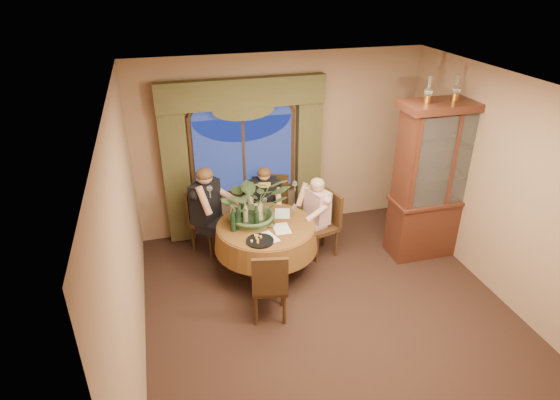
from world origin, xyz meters
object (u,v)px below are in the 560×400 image
object	(u,v)px
chair_right	(321,225)
wine_bottle_2	(243,209)
oil_lamp_left	(429,90)
centerpiece_plant	(254,180)
wine_bottle_1	(233,220)
person_scarf	(264,203)
chair_back	(208,221)
oil_lamp_center	(457,88)
chair_back_right	(274,208)
wine_bottle_4	(233,215)
china_cabinet	(440,181)
wine_bottle_3	(245,214)
person_pink	(317,216)
chair_front_left	(269,283)
wine_bottle_0	(256,217)
person_back	(206,213)
olive_bowl	(270,225)
wine_bottle_5	(238,219)
dining_table	(266,248)
oil_lamp_right	(483,86)
stoneware_vase	(258,213)

from	to	relation	value
chair_right	wine_bottle_2	world-z (taller)	wine_bottle_2
chair_right	oil_lamp_left	bearing A→B (deg)	-119.60
centerpiece_plant	wine_bottle_1	bearing A→B (deg)	-149.02
person_scarf	chair_back	bearing A→B (deg)	19.53
oil_lamp_center	chair_right	distance (m)	2.62
chair_back_right	wine_bottle_4	xyz separation A→B (m)	(-0.78, -0.85, 0.44)
china_cabinet	person_scarf	distance (m)	2.61
person_scarf	wine_bottle_3	size ratio (longest dim) A/B	3.66
chair_right	person_pink	bearing A→B (deg)	18.69
chair_front_left	wine_bottle_0	bearing A→B (deg)	98.24
oil_lamp_center	chair_front_left	distance (m)	3.47
person_back	olive_bowl	xyz separation A→B (m)	(0.78, -0.66, 0.06)
wine_bottle_0	wine_bottle_2	size ratio (longest dim) A/B	1.00
chair_back	wine_bottle_2	size ratio (longest dim) A/B	2.91
wine_bottle_5	wine_bottle_3	bearing A→B (deg)	36.21
person_scarf	wine_bottle_2	world-z (taller)	person_scarf
chair_back	dining_table	bearing A→B (deg)	90.00
china_cabinet	chair_back_right	xyz separation A→B (m)	(-2.18, 1.06, -0.68)
chair_back_right	olive_bowl	bearing A→B (deg)	93.18
china_cabinet	wine_bottle_0	world-z (taller)	china_cabinet
oil_lamp_right	wine_bottle_5	xyz separation A→B (m)	(-3.32, 0.11, -1.57)
china_cabinet	oil_lamp_left	xyz separation A→B (m)	(-0.40, 0.00, 1.33)
chair_back_right	person_pink	distance (m)	0.82
china_cabinet	wine_bottle_2	xyz separation A→B (m)	(-2.79, 0.37, -0.24)
dining_table	stoneware_vase	size ratio (longest dim) A/B	5.33
chair_right	stoneware_vase	size ratio (longest dim) A/B	3.58
oil_lamp_left	centerpiece_plant	xyz separation A→B (m)	(-2.25, 0.29, -1.12)
oil_lamp_left	chair_front_left	bearing A→B (deg)	-161.06
chair_back	centerpiece_plant	world-z (taller)	centerpiece_plant
olive_bowl	wine_bottle_3	bearing A→B (deg)	160.17
stoneware_vase	person_scarf	bearing A→B (deg)	70.92
chair_back_right	oil_lamp_left	bearing A→B (deg)	169.91
oil_lamp_right	stoneware_vase	world-z (taller)	oil_lamp_right
person_pink	stoneware_vase	size ratio (longest dim) A/B	4.56
person_pink	wine_bottle_4	world-z (taller)	person_pink
wine_bottle_3	stoneware_vase	bearing A→B (deg)	17.69
chair_back	wine_bottle_2	xyz separation A→B (m)	(0.44, -0.55, 0.44)
olive_bowl	wine_bottle_3	world-z (taller)	wine_bottle_3
stoneware_vase	chair_back	bearing A→B (deg)	133.85
chair_back	chair_front_left	size ratio (longest dim) A/B	1.00
person_scarf	wine_bottle_4	distance (m)	1.07
person_back	wine_bottle_1	bearing A→B (deg)	63.00
chair_back_right	wine_bottle_1	xyz separation A→B (m)	(-0.80, -0.97, 0.44)
oil_lamp_center	chair_back	bearing A→B (deg)	164.24
chair_front_left	person_pink	world-z (taller)	person_pink
person_scarf	olive_bowl	xyz separation A→B (m)	(-0.15, -0.94, 0.17)
oil_lamp_left	oil_lamp_right	bearing A→B (deg)	0.00
oil_lamp_right	chair_back	xyz separation A→B (m)	(-3.64, 0.91, -2.00)
person_back	wine_bottle_2	world-z (taller)	person_back
stoneware_vase	wine_bottle_1	bearing A→B (deg)	-156.13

